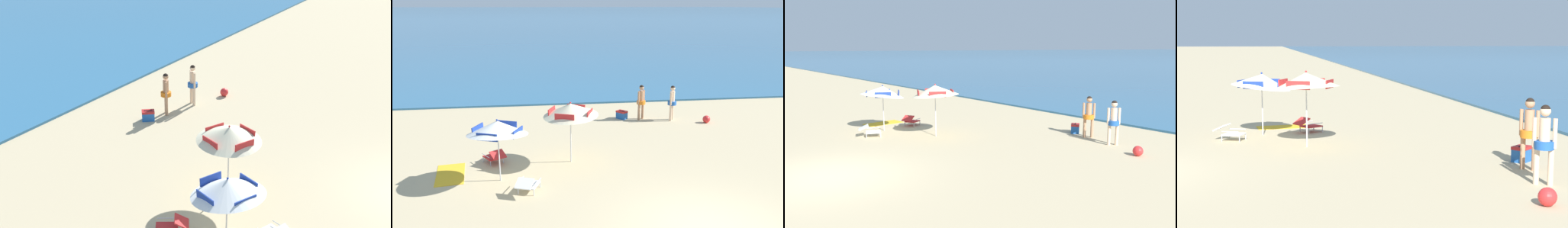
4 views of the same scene
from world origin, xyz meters
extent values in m
plane|color=tan|center=(0.00, 0.00, 0.00)|extent=(800.00, 800.00, 0.00)
cylinder|color=silver|center=(-5.35, 3.95, 1.00)|extent=(0.04, 0.04, 1.99)
cone|color=white|center=(-5.35, 3.95, 1.78)|extent=(2.10, 2.14, 0.66)
cube|color=navy|center=(-5.08, 4.58, 1.68)|extent=(0.64, 0.30, 0.24)
cube|color=navy|center=(-5.98, 4.21, 1.68)|extent=(0.30, 0.64, 0.24)
cube|color=navy|center=(-5.61, 3.32, 1.68)|extent=(0.64, 0.30, 0.24)
cube|color=navy|center=(-4.71, 3.69, 1.68)|extent=(0.30, 0.64, 0.24)
sphere|color=navy|center=(-5.35, 3.95, 2.02)|extent=(0.06, 0.06, 0.06)
cylinder|color=silver|center=(-2.94, 5.22, 1.08)|extent=(0.04, 0.04, 2.15)
cone|color=beige|center=(-2.94, 5.22, 1.94)|extent=(2.75, 2.75, 0.57)
cube|color=red|center=(-2.67, 5.87, 1.84)|extent=(0.65, 0.30, 0.24)
cube|color=red|center=(-3.58, 5.49, 1.84)|extent=(0.30, 0.65, 0.24)
cube|color=red|center=(-3.20, 4.58, 1.84)|extent=(0.65, 0.30, 0.24)
cube|color=red|center=(-2.30, 4.96, 1.84)|extent=(0.30, 0.65, 0.24)
sphere|color=red|center=(-2.94, 5.22, 2.18)|extent=(0.06, 0.06, 0.06)
cube|color=red|center=(-5.71, 5.55, 0.20)|extent=(0.76, 0.79, 0.04)
cube|color=red|center=(-5.50, 5.21, 0.41)|extent=(0.62, 0.59, 0.23)
cylinder|color=silver|center=(-6.07, 5.66, 0.09)|extent=(0.03, 0.03, 0.18)
cylinder|color=silver|center=(-5.66, 5.92, 0.09)|extent=(0.03, 0.03, 0.18)
cylinder|color=silver|center=(-5.77, 5.18, 0.09)|extent=(0.03, 0.03, 0.18)
cylinder|color=silver|center=(-5.35, 5.44, 0.09)|extent=(0.03, 0.03, 0.18)
cylinder|color=silver|center=(-5.95, 5.40, 0.32)|extent=(0.31, 0.47, 0.02)
cylinder|color=silver|center=(-5.48, 5.70, 0.32)|extent=(0.31, 0.47, 0.02)
cube|color=white|center=(-4.42, 3.08, 0.20)|extent=(0.70, 0.74, 0.04)
cube|color=white|center=(-4.56, 2.71, 0.41)|extent=(0.60, 0.54, 0.21)
cylinder|color=silver|center=(-4.55, 3.43, 0.09)|extent=(0.03, 0.03, 0.18)
cylinder|color=silver|center=(-4.09, 3.26, 0.09)|extent=(0.03, 0.03, 0.18)
cylinder|color=silver|center=(-4.75, 2.89, 0.09)|extent=(0.03, 0.03, 0.18)
cylinder|color=silver|center=(-4.29, 2.72, 0.09)|extent=(0.03, 0.03, 0.18)
cylinder|color=silver|center=(-4.69, 3.17, 0.32)|extent=(0.21, 0.52, 0.02)
cylinder|color=silver|center=(-4.16, 2.98, 0.32)|extent=(0.21, 0.52, 0.02)
cylinder|color=beige|center=(2.52, 9.98, 0.42)|extent=(0.12, 0.12, 0.84)
cylinder|color=beige|center=(2.34, 9.74, 0.42)|extent=(0.12, 0.12, 0.84)
cylinder|color=#1E51A3|center=(2.43, 9.86, 0.86)|extent=(0.42, 0.42, 0.18)
cylinder|color=beige|center=(2.43, 9.86, 1.14)|extent=(0.23, 0.23, 0.60)
cylinder|color=beige|center=(2.55, 10.03, 1.12)|extent=(0.09, 0.09, 0.63)
cylinder|color=beige|center=(2.31, 9.69, 1.12)|extent=(0.09, 0.09, 0.63)
sphere|color=beige|center=(2.43, 9.86, 1.58)|extent=(0.23, 0.23, 0.23)
sphere|color=black|center=(2.43, 9.86, 1.61)|extent=(0.21, 0.21, 0.21)
cylinder|color=tan|center=(1.10, 10.30, 0.42)|extent=(0.12, 0.12, 0.84)
cylinder|color=tan|center=(0.87, 10.11, 0.42)|extent=(0.12, 0.12, 0.84)
cylinder|color=orange|center=(0.99, 10.20, 0.86)|extent=(0.42, 0.42, 0.18)
cylinder|color=tan|center=(0.99, 10.20, 1.14)|extent=(0.23, 0.23, 0.60)
cylinder|color=tan|center=(1.15, 10.33, 1.12)|extent=(0.09, 0.09, 0.63)
cylinder|color=tan|center=(0.82, 10.07, 1.12)|extent=(0.09, 0.09, 0.63)
sphere|color=tan|center=(0.99, 10.20, 1.58)|extent=(0.23, 0.23, 0.23)
sphere|color=black|center=(0.99, 10.20, 1.61)|extent=(0.21, 0.21, 0.21)
cube|color=#1E56A8|center=(0.09, 10.45, 0.16)|extent=(0.57, 0.59, 0.32)
cube|color=red|center=(0.09, 10.45, 0.36)|extent=(0.58, 0.60, 0.08)
cylinder|color=black|center=(0.09, 10.45, 0.42)|extent=(0.23, 0.28, 0.02)
sphere|color=red|center=(3.94, 9.19, 0.18)|extent=(0.35, 0.35, 0.35)
cube|color=gold|center=(-7.03, 4.63, 0.01)|extent=(1.13, 1.90, 0.01)
camera|label=1|loc=(-15.76, -1.62, 8.84)|focal=50.91mm
camera|label=2|loc=(-4.19, -8.14, 5.48)|focal=36.70mm
camera|label=3|loc=(11.73, -3.27, 3.70)|focal=37.68mm
camera|label=4|loc=(13.57, 4.18, 3.02)|focal=53.04mm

